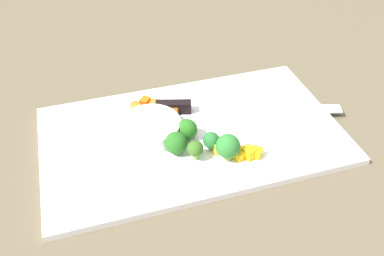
% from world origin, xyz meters
% --- Properties ---
extents(ground_plane, '(4.00, 4.00, 0.00)m').
position_xyz_m(ground_plane, '(0.00, 0.00, 0.00)').
color(ground_plane, brown).
extents(cutting_board, '(0.53, 0.31, 0.01)m').
position_xyz_m(cutting_board, '(0.00, 0.00, 0.01)').
color(cutting_board, white).
rests_on(cutting_board, ground_plane).
extents(prep_bowl, '(0.11, 0.11, 0.03)m').
position_xyz_m(prep_bowl, '(0.07, -0.01, 0.03)').
color(prep_bowl, white).
rests_on(prep_bowl, cutting_board).
extents(chef_knife, '(0.35, 0.12, 0.02)m').
position_xyz_m(chef_knife, '(-0.06, -0.05, 0.02)').
color(chef_knife, silver).
rests_on(chef_knife, cutting_board).
extents(carrot_dice_0, '(0.02, 0.02, 0.02)m').
position_xyz_m(carrot_dice_0, '(0.01, -0.06, 0.02)').
color(carrot_dice_0, orange).
rests_on(carrot_dice_0, cutting_board).
extents(carrot_dice_1, '(0.02, 0.02, 0.02)m').
position_xyz_m(carrot_dice_1, '(0.05, -0.09, 0.02)').
color(carrot_dice_1, orange).
rests_on(carrot_dice_1, cutting_board).
extents(carrot_dice_2, '(0.02, 0.03, 0.01)m').
position_xyz_m(carrot_dice_2, '(0.06, -0.11, 0.02)').
color(carrot_dice_2, orange).
rests_on(carrot_dice_2, cutting_board).
extents(carrot_dice_3, '(0.02, 0.02, 0.01)m').
position_xyz_m(carrot_dice_3, '(0.01, -0.08, 0.02)').
color(carrot_dice_3, orange).
rests_on(carrot_dice_3, cutting_board).
extents(carrot_dice_4, '(0.01, 0.01, 0.01)m').
position_xyz_m(carrot_dice_4, '(0.04, -0.07, 0.02)').
color(carrot_dice_4, orange).
rests_on(carrot_dice_4, cutting_board).
extents(carrot_dice_5, '(0.02, 0.02, 0.01)m').
position_xyz_m(carrot_dice_5, '(0.08, -0.10, 0.02)').
color(carrot_dice_5, orange).
rests_on(carrot_dice_5, cutting_board).
extents(carrot_dice_6, '(0.02, 0.01, 0.01)m').
position_xyz_m(carrot_dice_6, '(0.02, -0.09, 0.02)').
color(carrot_dice_6, orange).
rests_on(carrot_dice_6, cutting_board).
extents(carrot_dice_7, '(0.01, 0.01, 0.01)m').
position_xyz_m(carrot_dice_7, '(0.05, -0.10, 0.02)').
color(carrot_dice_7, orange).
rests_on(carrot_dice_7, cutting_board).
extents(carrot_dice_8, '(0.02, 0.02, 0.01)m').
position_xyz_m(carrot_dice_8, '(0.08, -0.09, 0.02)').
color(carrot_dice_8, orange).
rests_on(carrot_dice_8, cutting_board).
extents(pepper_dice_0, '(0.02, 0.03, 0.02)m').
position_xyz_m(pepper_dice_0, '(-0.07, 0.09, 0.02)').
color(pepper_dice_0, yellow).
rests_on(pepper_dice_0, cutting_board).
extents(pepper_dice_1, '(0.03, 0.03, 0.02)m').
position_xyz_m(pepper_dice_1, '(-0.06, 0.09, 0.02)').
color(pepper_dice_1, yellow).
rests_on(pepper_dice_1, cutting_board).
extents(pepper_dice_2, '(0.02, 0.02, 0.01)m').
position_xyz_m(pepper_dice_2, '(-0.05, 0.08, 0.02)').
color(pepper_dice_2, yellow).
rests_on(pepper_dice_2, cutting_board).
extents(pepper_dice_3, '(0.03, 0.03, 0.02)m').
position_xyz_m(pepper_dice_3, '(-0.03, 0.06, 0.02)').
color(pepper_dice_3, yellow).
rests_on(pepper_dice_3, cutting_board).
extents(pepper_dice_4, '(0.02, 0.02, 0.02)m').
position_xyz_m(pepper_dice_4, '(-0.08, 0.09, 0.02)').
color(pepper_dice_4, yellow).
rests_on(pepper_dice_4, cutting_board).
extents(broccoli_floret_0, '(0.04, 0.04, 0.04)m').
position_xyz_m(broccoli_floret_0, '(0.01, 0.01, 0.03)').
color(broccoli_floret_0, '#90B36D').
rests_on(broccoli_floret_0, cutting_board).
extents(broccoli_floret_1, '(0.03, 0.03, 0.04)m').
position_xyz_m(broccoli_floret_1, '(0.01, 0.07, 0.03)').
color(broccoli_floret_1, '#84C35F').
rests_on(broccoli_floret_1, cutting_board).
extents(broccoli_floret_2, '(0.04, 0.04, 0.05)m').
position_xyz_m(broccoli_floret_2, '(-0.04, 0.08, 0.04)').
color(broccoli_floret_2, '#93AE55').
rests_on(broccoli_floret_2, cutting_board).
extents(broccoli_floret_3, '(0.03, 0.03, 0.03)m').
position_xyz_m(broccoli_floret_3, '(-0.02, 0.05, 0.03)').
color(broccoli_floret_3, '#8FB563').
rests_on(broccoli_floret_3, cutting_board).
extents(broccoli_floret_4, '(0.04, 0.04, 0.04)m').
position_xyz_m(broccoli_floret_4, '(0.04, 0.04, 0.03)').
color(broccoli_floret_4, '#8CAE63').
rests_on(broccoli_floret_4, cutting_board).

